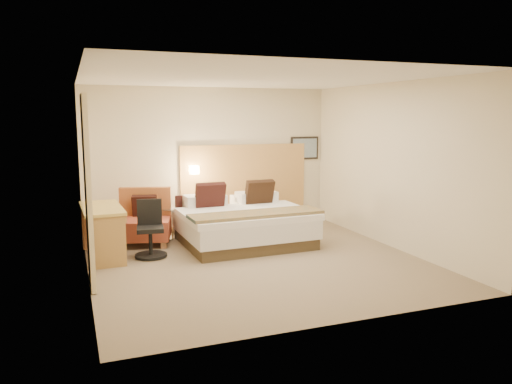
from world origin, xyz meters
name	(u,v)px	position (x,y,z in m)	size (l,w,h in m)	color
floor	(255,261)	(0.00, 0.00, -0.01)	(4.80, 5.00, 0.02)	#7E6C55
ceiling	(255,77)	(0.00, 0.00, 2.71)	(4.80, 5.00, 0.02)	silver
wall_back	(210,158)	(0.00, 2.51, 1.35)	(4.80, 0.02, 2.70)	beige
wall_front	(342,197)	(0.00, -2.51, 1.35)	(4.80, 0.02, 2.70)	beige
wall_left	(83,179)	(-2.41, 0.00, 1.35)	(0.02, 5.00, 2.70)	beige
wall_right	(392,166)	(2.41, 0.00, 1.35)	(0.02, 5.00, 2.70)	beige
headboard_panel	(245,177)	(0.70, 2.47, 0.95)	(2.60, 0.04, 1.30)	tan
art_frame	(304,148)	(2.02, 2.48, 1.50)	(0.62, 0.03, 0.47)	black
art_canvas	(305,148)	(2.02, 2.46, 1.50)	(0.54, 0.01, 0.39)	slate
lamp_arm	(193,169)	(-0.35, 2.42, 1.15)	(0.02, 0.02, 0.12)	silver
lamp_shade	(194,170)	(-0.35, 2.36, 1.15)	(0.15, 0.15, 0.15)	#FFEDC6
curtain	(88,191)	(-2.36, -0.25, 1.22)	(0.06, 0.90, 2.42)	beige
bottle_a	(169,202)	(-0.95, 1.82, 0.65)	(0.06, 0.06, 0.20)	#7D92C2
menu_folder	(179,202)	(-0.77, 1.80, 0.66)	(0.13, 0.05, 0.22)	black
bed	(241,223)	(0.16, 1.12, 0.34)	(2.18, 2.12, 1.03)	#443622
lounge_chair	(144,222)	(-1.42, 1.63, 0.37)	(1.05, 0.97, 0.93)	#997648
side_table	(174,221)	(-0.87, 1.78, 0.31)	(0.58, 0.58, 0.55)	white
desk	(104,218)	(-2.11, 0.96, 0.63)	(0.62, 1.29, 0.79)	tan
desk_chair	(150,234)	(-1.45, 0.76, 0.36)	(0.55, 0.55, 0.87)	black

